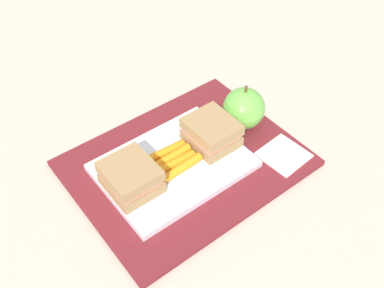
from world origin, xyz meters
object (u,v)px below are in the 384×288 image
object	(u,v)px
sandwich_half_right	(212,132)
apple	(244,108)
food_tray	(174,166)
carrot_sticks_bundle	(173,160)
paper_napkin	(284,155)
sandwich_half_left	(131,177)

from	to	relation	value
sandwich_half_right	apple	bearing A→B (deg)	6.61
food_tray	carrot_sticks_bundle	size ratio (longest dim) A/B	2.96
food_tray	sandwich_half_right	bearing A→B (deg)	0.00
carrot_sticks_bundle	paper_napkin	distance (m)	0.19
sandwich_half_right	carrot_sticks_bundle	xyz separation A→B (m)	(-0.08, 0.00, -0.01)
apple	carrot_sticks_bundle	bearing A→B (deg)	-176.89
sandwich_half_left	carrot_sticks_bundle	size ratio (longest dim) A/B	1.03
sandwich_half_left	carrot_sticks_bundle	bearing A→B (deg)	0.48
food_tray	paper_napkin	world-z (taller)	food_tray
carrot_sticks_bundle	paper_napkin	world-z (taller)	carrot_sticks_bundle
sandwich_half_left	apple	size ratio (longest dim) A/B	0.95
sandwich_half_left	sandwich_half_right	world-z (taller)	same
sandwich_half_left	apple	world-z (taller)	apple
food_tray	sandwich_half_left	bearing A→B (deg)	180.00
paper_napkin	carrot_sticks_bundle	bearing A→B (deg)	150.67
sandwich_half_right	paper_napkin	distance (m)	0.13
carrot_sticks_bundle	sandwich_half_left	bearing A→B (deg)	-179.52
food_tray	carrot_sticks_bundle	bearing A→B (deg)	133.78
sandwich_half_right	apple	size ratio (longest dim) A/B	0.95
food_tray	paper_napkin	xyz separation A→B (m)	(0.16, -0.09, -0.00)
food_tray	paper_napkin	size ratio (longest dim) A/B	3.29
food_tray	apple	bearing A→B (deg)	3.35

